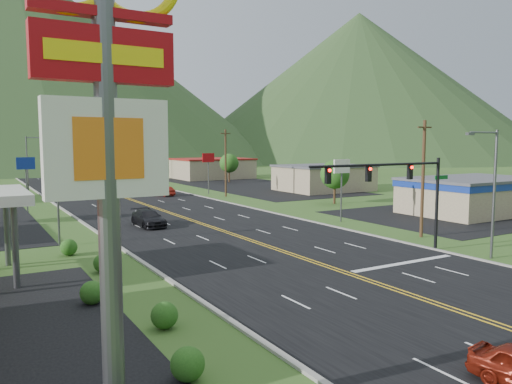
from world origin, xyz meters
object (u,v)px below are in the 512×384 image
car_red_far (165,191)px  traffic_signal (400,182)px  pylon_sign (106,98)px  streetlight_west (29,162)px  streetlight_east (492,185)px  car_dark_mid (148,219)px

car_red_far → traffic_signal: bearing=84.3°
pylon_sign → streetlight_west: 68.33m
streetlight_east → pylon_sign: bearing=-164.2°
pylon_sign → car_red_far: bearing=68.6°
streetlight_west → car_dark_mid: (6.62, -34.91, -4.40)m
streetlight_east → streetlight_west: size_ratio=1.00×
streetlight_east → streetlight_west: bearing=110.9°
traffic_signal → streetlight_east: 6.17m
streetlight_east → car_dark_mid: size_ratio=1.68×
traffic_signal → streetlight_east: (4.70, -4.00, -0.15)m
car_dark_mid → car_red_far: bearing=65.5°
traffic_signal → car_red_far: 46.77m
streetlight_east → traffic_signal: bearing=139.6°
traffic_signal → streetlight_west: (-18.16, 56.00, -0.15)m
car_dark_mid → streetlight_east: bearing=-58.3°
streetlight_west → car_red_far: size_ratio=2.14×
pylon_sign → car_red_far: pylon_sign is taller
traffic_signal → car_dark_mid: (-11.54, 21.10, -4.55)m
car_red_far → streetlight_east: bearing=89.5°
streetlight_west → streetlight_east: bearing=-69.1°
car_dark_mid → car_red_far: 27.71m
pylon_sign → car_dark_mid: 36.20m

